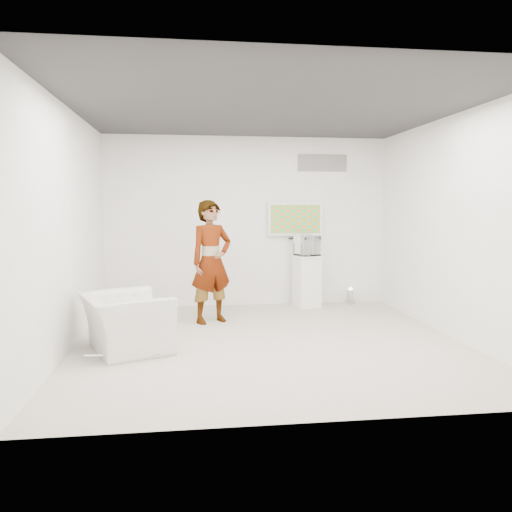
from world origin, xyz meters
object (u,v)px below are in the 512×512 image
object	(u,v)px
armchair	(126,323)
pedestal	(307,281)
tv	(295,219)
person	(211,262)
floor_uplight	(350,296)

from	to	relation	value
armchair	pedestal	bearing A→B (deg)	-72.14
armchair	tv	bearing A→B (deg)	-67.46
armchair	person	bearing A→B (deg)	-60.59
tv	floor_uplight	xyz separation A→B (m)	(1.02, -0.11, -1.40)
armchair	pedestal	world-z (taller)	pedestal
floor_uplight	armchair	bearing A→B (deg)	-145.55
person	pedestal	bearing A→B (deg)	1.85
person	armchair	size ratio (longest dim) A/B	1.73
tv	armchair	distance (m)	3.93
pedestal	floor_uplight	bearing A→B (deg)	9.85
pedestal	person	bearing A→B (deg)	-150.31
person	pedestal	size ratio (longest dim) A/B	2.04
tv	floor_uplight	world-z (taller)	tv
person	tv	bearing A→B (deg)	10.76
pedestal	tv	bearing A→B (deg)	122.01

